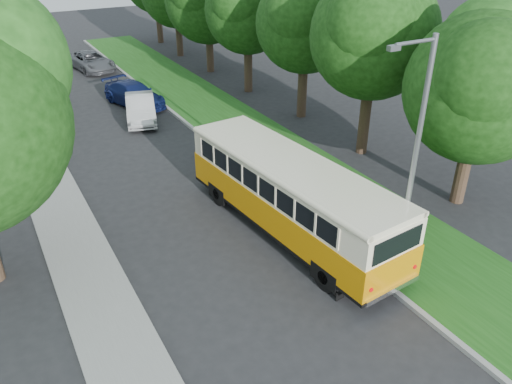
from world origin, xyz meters
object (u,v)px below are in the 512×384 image
car_silver (223,153)px  car_white (141,108)px  vintage_bus (290,197)px  lamppost_far (14,66)px  car_blue (134,94)px  lamppost_near (413,159)px  car_grey (91,61)px

car_silver → car_white: bearing=113.1°
car_silver → vintage_bus: bearing=-80.5°
lamppost_far → car_blue: lamppost_far is taller
car_blue → lamppost_far: bearing=-171.0°
vintage_bus → car_white: 14.61m
car_silver → car_white: 8.15m
vintage_bus → car_silver: 6.60m
car_blue → car_white: bearing=-115.1°
car_white → lamppost_far: bearing=-163.4°
lamppost_near → car_silver: bearing=96.5°
lamppost_near → car_blue: size_ratio=1.59×
car_grey → vintage_bus: bearing=-96.9°
car_blue → vintage_bus: bearing=-103.2°
vintage_bus → car_blue: 17.50m
car_blue → car_grey: 9.97m
lamppost_near → lamppost_far: size_ratio=1.07×
lamppost_far → car_grey: lamppost_far is taller
lamppost_far → lamppost_near: bearing=-64.3°
car_white → car_blue: 2.97m
lamppost_far → car_white: bearing=0.8°
car_white → car_grey: size_ratio=0.90×
lamppost_near → car_silver: lamppost_near is taller
car_grey → car_white: bearing=-99.6°
car_silver → car_white: car_white is taller
car_blue → car_grey: size_ratio=0.97×
car_white → car_silver: bearing=-63.9°
vintage_bus → car_white: vintage_bus is taller
lamppost_near → car_blue: 21.93m
lamppost_near → car_grey: bearing=94.5°
car_grey → car_blue: bearing=-96.9°
lamppost_far → car_blue: 8.14m
lamppost_near → vintage_bus: bearing=111.5°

